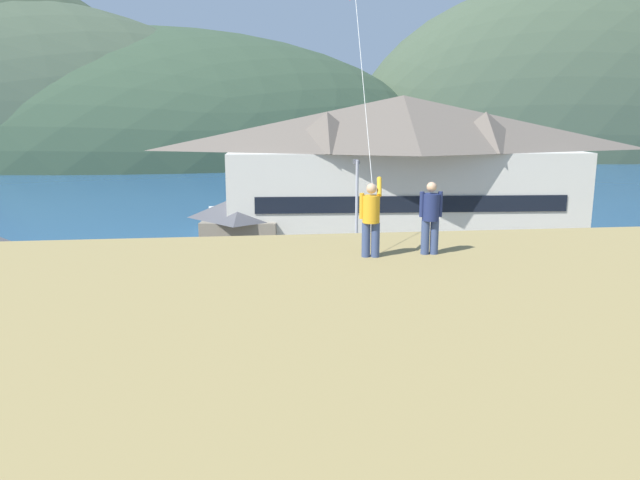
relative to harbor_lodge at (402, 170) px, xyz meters
name	(u,v)px	position (x,y,z in m)	size (l,w,h in m)	color
ground_plane	(328,385)	(-8.28, -22.08, -5.92)	(600.00, 600.00, 0.00)	#66604C
parking_lot_pad	(314,336)	(-8.28, -17.08, -5.87)	(40.00, 20.00, 0.10)	gray
bay_water	(269,189)	(-8.28, 37.92, -5.90)	(360.00, 84.00, 0.03)	navy
far_hill_center_saddle	(153,158)	(-31.77, 96.12, -5.92)	(127.92, 73.43, 55.67)	#334733
far_hill_far_shoulder	(582,154)	(69.86, 97.33, -5.92)	(116.91, 57.39, 82.46)	#3D4C38
harbor_lodge	(402,170)	(0.00, 0.00, 0.00)	(26.54, 11.07, 11.17)	beige
storage_shed_waterside	(243,226)	(-11.49, -1.46, -3.57)	(6.21, 5.92, 4.52)	#756B5B
wharf_dock	(254,220)	(-10.60, 12.28, -5.57)	(3.20, 13.92, 0.70)	#70604C
moored_boat_wharfside	(217,224)	(-13.79, 8.59, -5.19)	(2.11, 5.63, 2.16)	silver
moored_boat_outer_mooring	(294,215)	(-6.93, 12.25, -5.19)	(3.22, 8.29, 2.16)	#A8A399
parked_car_corner_spot	(336,357)	(-7.97, -22.00, -4.85)	(4.28, 2.22, 1.82)	navy
parked_car_front_row_red	(175,314)	(-14.48, -16.31, -4.85)	(4.24, 2.13, 1.82)	silver
parked_car_mid_row_near	(588,288)	(6.29, -14.62, -4.85)	(4.20, 2.06, 1.82)	#9EA3A8
parked_car_front_row_end	(326,307)	(-7.59, -15.99, -4.85)	(4.24, 2.13, 1.82)	#9EA3A8
parked_car_front_row_silver	(608,332)	(3.64, -20.67, -4.85)	(4.22, 2.09, 1.82)	black
parking_light_pole	(356,220)	(-5.37, -11.53, -1.55)	(0.24, 0.78, 7.44)	#ADADB2
person_kite_flyer	(371,217)	(-8.25, -29.28, 1.68)	(0.59, 0.62, 1.86)	#384770
person_companion	(431,216)	(-6.78, -29.17, 1.66)	(0.55, 0.40, 1.74)	#384770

